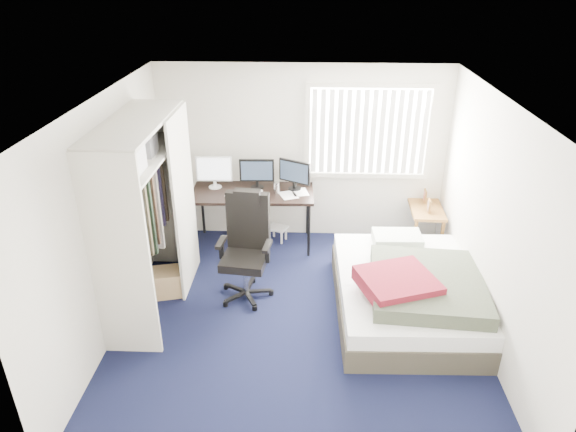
% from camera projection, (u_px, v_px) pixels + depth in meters
% --- Properties ---
extents(ground, '(4.20, 4.20, 0.00)m').
position_uv_depth(ground, '(297.00, 319.00, 5.87)').
color(ground, black).
rests_on(ground, ground).
extents(room_shell, '(4.20, 4.20, 4.20)m').
position_uv_depth(room_shell, '(299.00, 199.00, 5.20)').
color(room_shell, silver).
rests_on(room_shell, ground).
extents(window_assembly, '(1.72, 0.09, 1.32)m').
position_uv_depth(window_assembly, '(369.00, 132.00, 6.96)').
color(window_assembly, white).
rests_on(window_assembly, ground).
extents(closet, '(0.64, 1.84, 2.22)m').
position_uv_depth(closet, '(146.00, 199.00, 5.58)').
color(closet, beige).
rests_on(closet, ground).
extents(desk, '(1.70, 0.83, 1.29)m').
position_uv_depth(desk, '(253.00, 190.00, 7.10)').
color(desk, black).
rests_on(desk, ground).
extents(office_chair, '(0.69, 0.69, 1.31)m').
position_uv_depth(office_chair, '(246.00, 257.00, 6.13)').
color(office_chair, black).
rests_on(office_chair, ground).
extents(footstool, '(0.33, 0.30, 0.22)m').
position_uv_depth(footstool, '(278.00, 230.00, 7.47)').
color(footstool, white).
rests_on(footstool, ground).
extents(nightstand, '(0.47, 0.89, 0.78)m').
position_uv_depth(nightstand, '(425.00, 210.00, 7.22)').
color(nightstand, brown).
rests_on(nightstand, ground).
extents(bed, '(1.64, 2.15, 0.69)m').
position_uv_depth(bed, '(409.00, 291.00, 5.86)').
color(bed, '#3C372B').
rests_on(bed, ground).
extents(pine_box, '(0.49, 0.41, 0.32)m').
position_uv_depth(pine_box, '(164.00, 282.00, 6.26)').
color(pine_box, tan).
rests_on(pine_box, ground).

